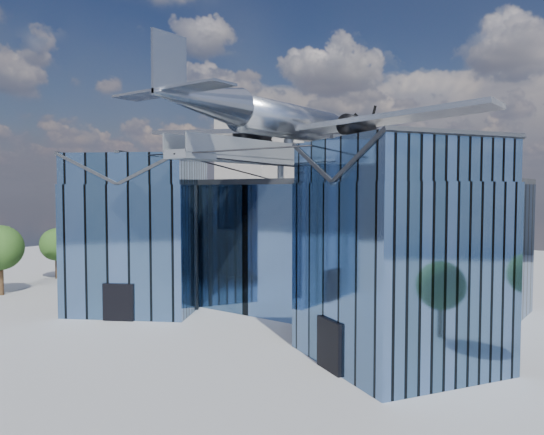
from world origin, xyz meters
The scene contains 5 objects.
ground_plane centered at (0.00, 0.00, 0.00)m, with size 120.00×120.00×0.00m, color gray.
museum centered at (0.00, 5.82, 5.54)m, with size 32.88×24.50×17.60m.
bg_towers centered at (1.45, 50.49, 10.01)m, with size 77.00×24.50×26.00m.
tree_plaza_w centered at (-24.12, -4.91, 4.10)m, with size 4.22×4.22×6.07m.
tree_side_w centered at (-28.13, 2.72, 3.51)m, with size 3.76×3.76×5.19m.
Camera 1 is at (21.90, -27.26, 9.12)m, focal length 35.00 mm.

